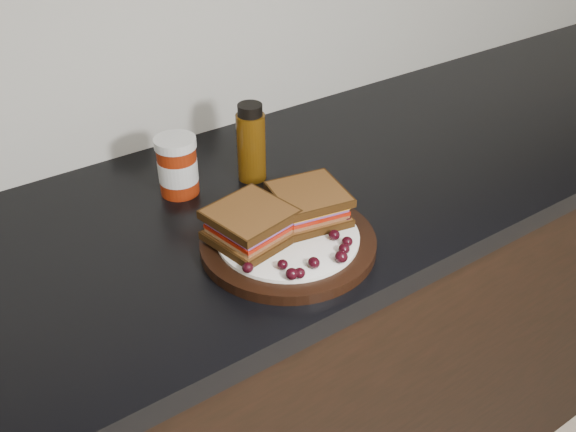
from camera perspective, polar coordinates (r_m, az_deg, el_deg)
name	(u,v)px	position (r m, az deg, el deg)	size (l,w,h in m)	color
base_cabinets	(249,392)	(1.43, -3.47, -15.36)	(3.96, 0.58, 0.86)	black
countertop	(240,219)	(1.13, -4.25, -0.30)	(3.98, 0.60, 0.04)	black
plate	(288,243)	(1.02, 0.00, -2.38)	(0.28, 0.28, 0.02)	black
sandwich_left	(250,225)	(0.99, -3.38, -0.77)	(0.11, 0.11, 0.05)	brown
sandwich_right	(309,204)	(1.04, 1.86, 1.07)	(0.11, 0.11, 0.05)	brown
grape_0	(248,268)	(0.93, -3.60, -4.60)	(0.02, 0.02, 0.02)	black
grape_1	(283,264)	(0.94, -0.48, -4.33)	(0.02, 0.02, 0.02)	black
grape_2	(292,274)	(0.92, 0.35, -5.17)	(0.02, 0.02, 0.02)	black
grape_3	(300,273)	(0.92, 1.03, -5.10)	(0.02, 0.02, 0.02)	black
grape_4	(314,263)	(0.94, 2.34, -4.20)	(0.02, 0.02, 0.02)	black
grape_5	(314,262)	(0.94, 2.29, -4.14)	(0.02, 0.02, 0.02)	black
grape_6	(341,257)	(0.95, 4.76, -3.64)	(0.02, 0.02, 0.02)	black
grape_7	(344,249)	(0.97, 5.01, -2.94)	(0.02, 0.02, 0.02)	black
grape_8	(347,242)	(0.99, 5.28, -2.28)	(0.02, 0.02, 0.02)	black
grape_9	(334,235)	(1.00, 4.13, -1.69)	(0.02, 0.02, 0.02)	black
grape_10	(346,220)	(1.03, 5.20, -0.34)	(0.02, 0.02, 0.02)	black
grape_11	(332,219)	(1.03, 3.95, -0.29)	(0.02, 0.02, 0.02)	black
grape_12	(328,211)	(1.05, 3.59, 0.47)	(0.02, 0.02, 0.02)	black
grape_13	(316,202)	(1.08, 2.50, 1.29)	(0.02, 0.02, 0.02)	black
grape_14	(296,207)	(1.07, 0.76, 0.84)	(0.01, 0.01, 0.01)	black
grape_15	(259,226)	(1.02, -2.59, -0.86)	(0.02, 0.02, 0.02)	black
grape_16	(242,236)	(1.00, -4.11, -1.77)	(0.02, 0.02, 0.02)	black
grape_17	(248,238)	(0.99, -3.57, -1.93)	(0.02, 0.02, 0.02)	black
grape_18	(242,252)	(0.96, -4.12, -3.19)	(0.02, 0.02, 0.02)	black
grape_19	(244,249)	(0.97, -3.95, -2.96)	(0.02, 0.02, 0.02)	black
grape_20	(259,235)	(1.00, -2.61, -1.71)	(0.02, 0.02, 0.02)	black
grape_21	(248,238)	(0.99, -3.59, -1.97)	(0.02, 0.02, 0.02)	black
grape_22	(256,245)	(0.98, -2.89, -2.57)	(0.02, 0.02, 0.01)	black
condiment_jar	(178,166)	(1.15, -9.79, 4.41)	(0.07, 0.07, 0.11)	maroon
oil_bottle	(251,142)	(1.17, -3.30, 6.56)	(0.05, 0.05, 0.15)	#4C2D07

